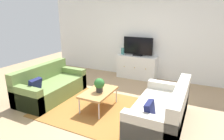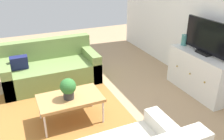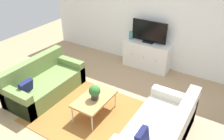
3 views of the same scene
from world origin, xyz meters
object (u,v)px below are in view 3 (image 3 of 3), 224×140
couch_left_side (43,83)px  couch_right_side (162,132)px  tv_console (147,55)px  flat_screen_tv (149,32)px  potted_plant (95,92)px  coffee_table (94,99)px  glass_vase (131,35)px

couch_left_side → couch_right_side: (2.87, 0.00, 0.00)m
tv_console → flat_screen_tv: 0.66m
potted_plant → flat_screen_tv: size_ratio=0.33×
tv_console → couch_right_side: bearing=-60.2°
couch_left_side → tv_console: bearing=57.5°
coffee_table → glass_vase: glass_vase is taller
couch_left_side → couch_right_side: 2.87m
coffee_table → tv_console: (0.08, 2.36, -0.01)m
potted_plant → tv_console: (0.04, 2.38, -0.22)m
coffee_table → potted_plant: bearing=-34.6°
flat_screen_tv → tv_console: bearing=-90.0°
couch_left_side → couch_right_side: same height
potted_plant → glass_vase: glass_vase is taller
potted_plant → flat_screen_tv: (0.04, 2.40, 0.45)m
glass_vase → flat_screen_tv: bearing=2.2°
flat_screen_tv → glass_vase: (-0.51, -0.02, -0.19)m
couch_left_side → glass_vase: 2.64m
coffee_table → flat_screen_tv: 2.47m
coffee_table → glass_vase: bearing=100.5°
couch_right_side → glass_vase: size_ratio=8.60×
tv_console → potted_plant: bearing=-91.1°
glass_vase → coffee_table: bearing=-79.5°
couch_right_side → potted_plant: couch_right_side is taller
couch_right_side → flat_screen_tv: flat_screen_tv is taller
potted_plant → flat_screen_tv: 2.44m
couch_right_side → tv_console: 2.74m
coffee_table → tv_console: 2.36m
couch_right_side → potted_plant: size_ratio=5.68×
coffee_table → glass_vase: size_ratio=4.45×
couch_right_side → coffee_table: 1.44m
glass_vase → couch_left_side: bearing=-112.9°
couch_left_side → flat_screen_tv: size_ratio=1.87×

